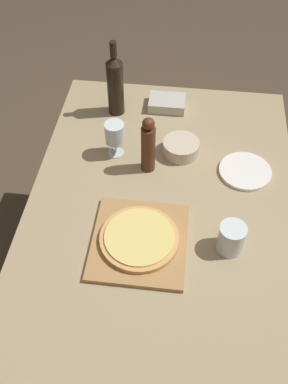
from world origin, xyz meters
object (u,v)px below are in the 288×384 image
(pizza, at_px, (139,238))
(small_bowl, at_px, (181,148))
(wine_glass, at_px, (115,134))
(pepper_mill, at_px, (148,146))
(wine_bottle, at_px, (115,84))

(pizza, bearing_deg, small_bowl, 76.53)
(wine_glass, distance_m, small_bowl, 0.27)
(pepper_mill, xyz_separation_m, small_bowl, (0.12, 0.10, -0.09))
(pizza, xyz_separation_m, small_bowl, (0.11, 0.45, -0.00))
(wine_glass, bearing_deg, wine_bottle, 98.34)
(wine_glass, relative_size, small_bowl, 1.04)
(wine_bottle, relative_size, small_bowl, 2.34)
(wine_bottle, xyz_separation_m, pepper_mill, (0.18, -0.33, -0.03))
(wine_bottle, relative_size, wine_glass, 2.26)
(wine_bottle, bearing_deg, small_bowl, -37.67)
(pizza, relative_size, wine_glass, 1.78)
(small_bowl, bearing_deg, pepper_mill, -140.43)
(wine_glass, xyz_separation_m, small_bowl, (0.26, 0.03, -0.07))
(pepper_mill, bearing_deg, wine_bottle, 118.18)
(pepper_mill, relative_size, small_bowl, 1.70)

